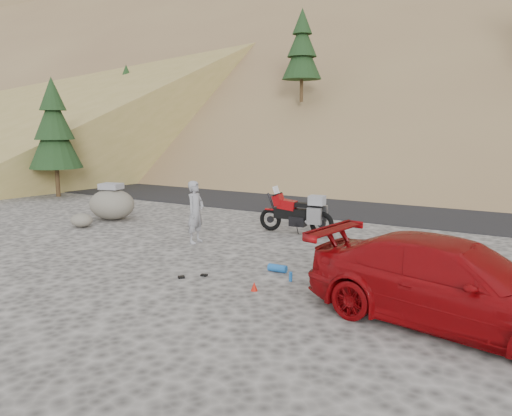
{
  "coord_description": "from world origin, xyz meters",
  "views": [
    {
      "loc": [
        7.08,
        -9.59,
        3.09
      ],
      "look_at": [
        0.85,
        1.1,
        1.0
      ],
      "focal_mm": 35.0,
      "sensor_mm": 36.0,
      "label": 1
    }
  ],
  "objects_px": {
    "man": "(196,242)",
    "boulder": "(112,204)",
    "red_car": "(451,325)",
    "motorcycle": "(299,214)"
  },
  "relations": [
    {
      "from": "motorcycle",
      "to": "man",
      "type": "relative_size",
      "value": 1.38
    },
    {
      "from": "man",
      "to": "boulder",
      "type": "bearing_deg",
      "value": 71.91
    },
    {
      "from": "motorcycle",
      "to": "boulder",
      "type": "bearing_deg",
      "value": -173.83
    },
    {
      "from": "man",
      "to": "red_car",
      "type": "xyz_separation_m",
      "value": [
        6.75,
        -2.43,
        0.0
      ]
    },
    {
      "from": "red_car",
      "to": "boulder",
      "type": "relative_size",
      "value": 2.95
    },
    {
      "from": "red_car",
      "to": "boulder",
      "type": "height_order",
      "value": "boulder"
    },
    {
      "from": "motorcycle",
      "to": "red_car",
      "type": "relative_size",
      "value": 0.49
    },
    {
      "from": "motorcycle",
      "to": "boulder",
      "type": "xyz_separation_m",
      "value": [
        -6.19,
        -1.16,
        -0.06
      ]
    },
    {
      "from": "motorcycle",
      "to": "man",
      "type": "distance_m",
      "value": 3.07
    },
    {
      "from": "red_car",
      "to": "boulder",
      "type": "xyz_separation_m",
      "value": [
        -11.07,
        3.64,
        0.52
      ]
    }
  ]
}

